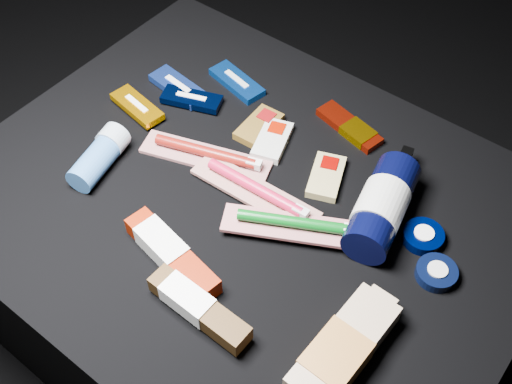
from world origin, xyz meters
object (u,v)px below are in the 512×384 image
Objects in this scene: bodywash_bottle at (342,350)px; toothpaste_carton_red at (169,252)px; deodorant_stick at (100,157)px; lotion_bottle at (382,206)px.

bodywash_bottle is 1.05× the size of toothpaste_carton_red.
deodorant_stick is 0.70× the size of toothpaste_carton_red.
lotion_bottle is 1.79× the size of deodorant_stick.
lotion_bottle is 0.50m from deodorant_stick.
deodorant_stick is at bearing 177.04° from bodywash_bottle.
toothpaste_carton_red is (0.23, -0.07, -0.01)m from deodorant_stick.
lotion_bottle reaches higher than deodorant_stick.
deodorant_stick is (-0.54, 0.05, 0.01)m from bodywash_bottle.
toothpaste_carton_red is (-0.23, -0.27, -0.02)m from lotion_bottle.
bodywash_bottle is 0.55m from deodorant_stick.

